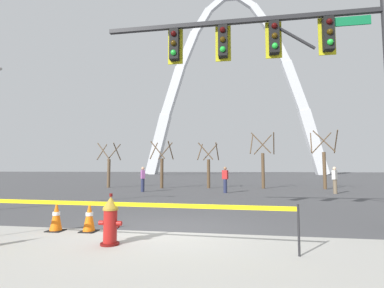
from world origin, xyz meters
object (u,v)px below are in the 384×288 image
object	(u,v)px
traffic_cone_curb_edge	(89,216)
traffic_signal_gantry	(291,60)
fire_hydrant	(111,221)
pedestrian_standing_center	(335,180)
traffic_cone_by_hydrant	(56,216)
monument_arch	(232,94)
pedestrian_walking_right	(143,179)
pedestrian_walking_left	(225,179)

from	to	relation	value
traffic_cone_curb_edge	traffic_signal_gantry	distance (m)	6.52
fire_hydrant	pedestrian_standing_center	xyz separation A→B (m)	(8.03, 12.93, 0.35)
fire_hydrant	traffic_cone_by_hydrant	size ratio (longest dim) A/B	1.36
traffic_cone_by_hydrant	pedestrian_standing_center	xyz separation A→B (m)	(9.84, 11.99, 0.46)
traffic_cone_by_hydrant	monument_arch	distance (m)	69.89
traffic_signal_gantry	traffic_cone_by_hydrant	bearing A→B (deg)	-164.57
fire_hydrant	traffic_cone_by_hydrant	xyz separation A→B (m)	(-1.81, 0.95, -0.11)
traffic_cone_by_hydrant	pedestrian_walking_right	xyz separation A→B (m)	(-1.85, 11.52, 0.46)
pedestrian_standing_center	pedestrian_walking_right	bearing A→B (deg)	-177.71
fire_hydrant	traffic_signal_gantry	bearing A→B (deg)	32.93
traffic_cone_by_hydrant	pedestrian_walking_left	bearing A→B (deg)	73.52
traffic_cone_by_hydrant	traffic_signal_gantry	world-z (taller)	traffic_signal_gantry
fire_hydrant	traffic_cone_curb_edge	size ratio (longest dim) A/B	1.36
fire_hydrant	pedestrian_standing_center	distance (m)	15.23
traffic_cone_curb_edge	traffic_signal_gantry	xyz separation A→B (m)	(4.89, 1.51, 4.05)
pedestrian_walking_left	pedestrian_walking_right	xyz separation A→B (m)	(-5.26, -0.01, 0.00)
traffic_cone_by_hydrant	pedestrian_walking_left	size ratio (longest dim) A/B	0.46
traffic_cone_curb_edge	monument_arch	size ratio (longest dim) A/B	0.02
traffic_cone_curb_edge	traffic_signal_gantry	size ratio (longest dim) A/B	0.09
traffic_signal_gantry	traffic_cone_curb_edge	bearing A→B (deg)	-162.82
traffic_cone_by_hydrant	traffic_cone_curb_edge	distance (m)	0.81
monument_arch	pedestrian_standing_center	size ratio (longest dim) A/B	29.85
traffic_signal_gantry	pedestrian_walking_right	bearing A→B (deg)	127.18
traffic_cone_curb_edge	pedestrian_standing_center	distance (m)	14.96
pedestrian_standing_center	pedestrian_walking_right	xyz separation A→B (m)	(-11.68, -0.47, 0.00)
monument_arch	traffic_signal_gantry	bearing A→B (deg)	-87.26
traffic_cone_by_hydrant	traffic_signal_gantry	xyz separation A→B (m)	(5.70, 1.57, 4.05)
traffic_cone_curb_edge	pedestrian_walking_right	xyz separation A→B (m)	(-2.65, 11.46, 0.46)
monument_arch	pedestrian_walking_right	distance (m)	58.92
fire_hydrant	pedestrian_walking_right	xyz separation A→B (m)	(-3.65, 12.47, 0.35)
traffic_signal_gantry	pedestrian_walking_left	distance (m)	10.83
pedestrian_standing_center	fire_hydrant	bearing A→B (deg)	-121.83
traffic_signal_gantry	pedestrian_walking_left	size ratio (longest dim) A/B	4.92
traffic_cone_curb_edge	pedestrian_walking_right	bearing A→B (deg)	103.04
traffic_cone_by_hydrant	pedestrian_walking_right	size ratio (longest dim) A/B	0.46
traffic_cone_curb_edge	monument_arch	bearing A→B (deg)	88.48
traffic_cone_curb_edge	pedestrian_walking_left	bearing A→B (deg)	77.22
traffic_signal_gantry	pedestrian_standing_center	bearing A→B (deg)	68.34
pedestrian_walking_right	fire_hydrant	bearing A→B (deg)	-73.67
traffic_cone_by_hydrant	traffic_signal_gantry	size ratio (longest dim) A/B	0.09
monument_arch	pedestrian_walking_right	world-z (taller)	monument_arch
traffic_cone_curb_edge	traffic_cone_by_hydrant	bearing A→B (deg)	-175.72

